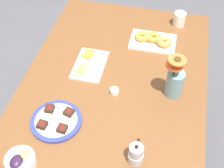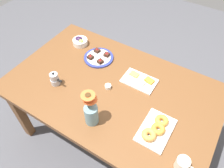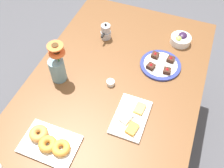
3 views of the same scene
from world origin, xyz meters
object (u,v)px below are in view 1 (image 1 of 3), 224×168
jam_cup_honey (114,91)px  moka_pot (136,154)px  dining_table (112,99)px  flower_vase (175,82)px  cheese_platter (90,64)px  dessert_plate (56,120)px  croissant_platter (153,40)px  grape_bowl (20,161)px  coffee_mug (179,19)px

jam_cup_honey → moka_pot: (-0.37, -0.18, 0.03)m
jam_cup_honey → moka_pot: size_ratio=0.40×
dining_table → flower_vase: flower_vase is taller
cheese_platter → jam_cup_honey: cheese_platter is taller
cheese_platter → dessert_plate: bearing=173.0°
croissant_platter → dessert_plate: (-0.71, 0.38, -0.01)m
dining_table → jam_cup_honey: (-0.02, -0.02, 0.10)m
dessert_plate → flower_vase: size_ratio=0.97×
dessert_plate → flower_vase: flower_vase is taller
grape_bowl → jam_cup_honey: (0.50, -0.31, -0.01)m
jam_cup_honey → flower_vase: flower_vase is taller
croissant_platter → cheese_platter: bearing=130.7°
coffee_mug → cheese_platter: coffee_mug is taller
coffee_mug → moka_pot: (-1.05, 0.11, 0.00)m
dining_table → flower_vase: size_ratio=6.12×
flower_vase → croissant_platter: bearing=21.4°
croissant_platter → dessert_plate: size_ratio=1.11×
flower_vase → moka_pot: bearing=164.0°
dining_table → jam_cup_honey: jam_cup_honey is taller
coffee_mug → cheese_platter: (-0.51, 0.47, -0.04)m
jam_cup_honey → moka_pot: 0.41m
grape_bowl → croissant_platter: size_ratio=0.48×
dining_table → croissant_platter: 0.48m
coffee_mug → grape_bowl: bearing=153.3°
flower_vase → dessert_plate: bearing=120.1°
coffee_mug → jam_cup_honey: 0.74m
cheese_platter → dessert_plate: dessert_plate is taller
grape_bowl → moka_pot: size_ratio=1.12×
croissant_platter → jam_cup_honey: (-0.46, 0.15, -0.01)m
croissant_platter → moka_pot: 0.83m
dining_table → croissant_platter: (0.44, -0.16, 0.11)m
dining_table → dessert_plate: (-0.27, 0.22, 0.10)m
coffee_mug → flower_vase: flower_vase is taller
jam_cup_honey → moka_pot: moka_pot is taller
cheese_platter → moka_pot: 0.65m
grape_bowl → dessert_plate: grape_bowl is taller
dessert_plate → cheese_platter: bearing=-7.0°
flower_vase → cheese_platter: bearing=77.2°
dining_table → coffee_mug: coffee_mug is taller
grape_bowl → jam_cup_honey: 0.59m
moka_pot → dessert_plate: bearing=73.9°
dining_table → cheese_platter: (0.15, 0.17, 0.10)m
jam_cup_honey → coffee_mug: bearing=-22.7°
jam_cup_honey → croissant_platter: bearing=-17.6°
dining_table → croissant_platter: croissant_platter is taller
coffee_mug → grape_bowl: (-1.18, 0.59, -0.02)m
flower_vase → jam_cup_honey: bearing=102.1°
croissant_platter → jam_cup_honey: croissant_platter is taller
dessert_plate → flower_vase: bearing=-59.9°
dessert_plate → jam_cup_honey: bearing=-43.9°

